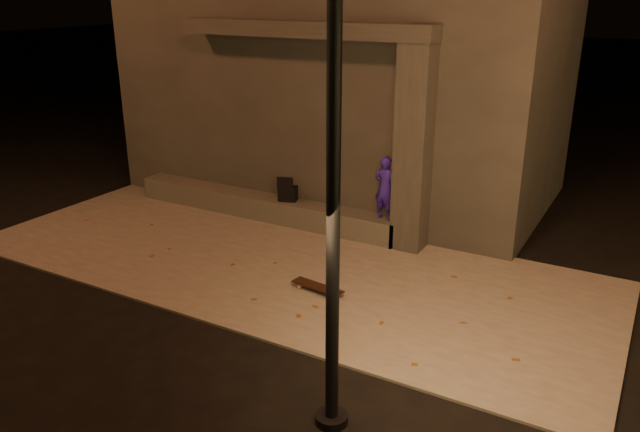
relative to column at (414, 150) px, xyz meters
The scene contains 10 objects.
ground 4.51m from the column, 114.39° to the right, with size 120.00×120.00×0.00m, color black.
sidewalk 3.04m from the column, 134.17° to the right, with size 11.00×4.40×0.04m, color #69645C.
building 3.92m from the column, 134.55° to the left, with size 9.00×5.10×5.22m.
ledge 3.57m from the column, behind, with size 6.00×0.55×0.45m, color #56534E.
column is the anchor object (origin of this frame).
canopy 2.93m from the column, behind, with size 5.00×0.70×0.28m, color #373432.
skateboarder 0.91m from the column, behind, with size 0.43×0.28×1.18m, color #341CBC.
backpack 2.84m from the column, behind, with size 0.41×0.32×0.51m.
skateboard 2.99m from the column, 103.02° to the right, with size 0.90×0.34×0.10m.
street_lamp_0 5.63m from the column, 77.52° to the right, with size 0.36×0.36×7.60m.
Camera 1 is at (5.46, -6.15, 4.47)m, focal length 35.00 mm.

